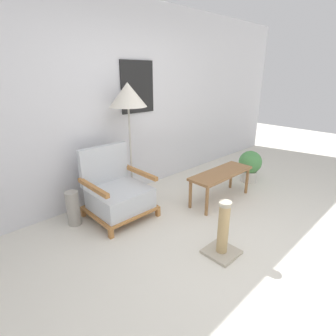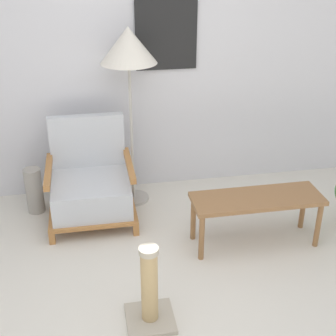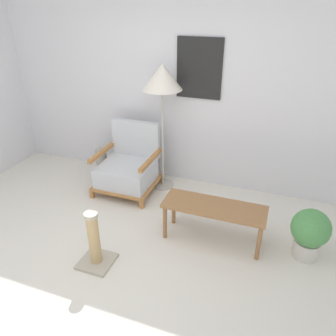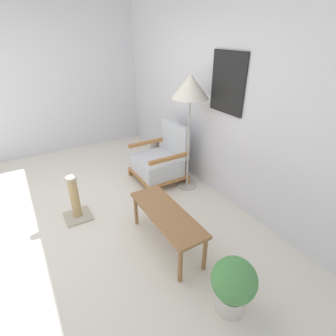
{
  "view_description": "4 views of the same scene",
  "coord_description": "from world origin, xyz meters",
  "px_view_note": "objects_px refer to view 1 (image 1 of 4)",
  "views": [
    {
      "loc": [
        -2.06,
        -1.0,
        1.74
      ],
      "look_at": [
        0.2,
        1.36,
        0.55
      ],
      "focal_mm": 28.0,
      "sensor_mm": 36.0,
      "label": 1
    },
    {
      "loc": [
        -0.43,
        -2.09,
        2.29
      ],
      "look_at": [
        0.2,
        1.36,
        0.55
      ],
      "focal_mm": 50.0,
      "sensor_mm": 36.0,
      "label": 2
    },
    {
      "loc": [
        1.36,
        -1.8,
        2.31
      ],
      "look_at": [
        0.2,
        1.36,
        0.55
      ],
      "focal_mm": 35.0,
      "sensor_mm": 36.0,
      "label": 3
    },
    {
      "loc": [
        2.74,
        -0.15,
        2.11
      ],
      "look_at": [
        0.2,
        1.36,
        0.55
      ],
      "focal_mm": 28.0,
      "sensor_mm": 36.0,
      "label": 4
    }
  ],
  "objects_px": {
    "potted_plant": "(250,165)",
    "scratching_post": "(223,235)",
    "coffee_table": "(221,176)",
    "armchair": "(117,193)",
    "floor_lamp": "(128,99)",
    "vase": "(73,208)"
  },
  "relations": [
    {
      "from": "floor_lamp",
      "to": "armchair",
      "type": "bearing_deg",
      "value": -149.52
    },
    {
      "from": "vase",
      "to": "coffee_table",
      "type": "bearing_deg",
      "value": -24.72
    },
    {
      "from": "potted_plant",
      "to": "vase",
      "type": "bearing_deg",
      "value": 164.55
    },
    {
      "from": "coffee_table",
      "to": "potted_plant",
      "type": "height_order",
      "value": "potted_plant"
    },
    {
      "from": "armchair",
      "to": "potted_plant",
      "type": "relative_size",
      "value": 1.65
    },
    {
      "from": "coffee_table",
      "to": "vase",
      "type": "bearing_deg",
      "value": 155.28
    },
    {
      "from": "armchair",
      "to": "vase",
      "type": "relative_size",
      "value": 2.03
    },
    {
      "from": "floor_lamp",
      "to": "vase",
      "type": "bearing_deg",
      "value": -176.72
    },
    {
      "from": "vase",
      "to": "scratching_post",
      "type": "height_order",
      "value": "scratching_post"
    },
    {
      "from": "potted_plant",
      "to": "armchair",
      "type": "bearing_deg",
      "value": 165.57
    },
    {
      "from": "potted_plant",
      "to": "coffee_table",
      "type": "bearing_deg",
      "value": -175.35
    },
    {
      "from": "floor_lamp",
      "to": "vase",
      "type": "height_order",
      "value": "floor_lamp"
    },
    {
      "from": "coffee_table",
      "to": "potted_plant",
      "type": "distance_m",
      "value": 0.94
    },
    {
      "from": "floor_lamp",
      "to": "scratching_post",
      "type": "distance_m",
      "value": 2.02
    },
    {
      "from": "potted_plant",
      "to": "scratching_post",
      "type": "distance_m",
      "value": 2.08
    },
    {
      "from": "potted_plant",
      "to": "scratching_post",
      "type": "bearing_deg",
      "value": -157.14
    },
    {
      "from": "armchair",
      "to": "potted_plant",
      "type": "bearing_deg",
      "value": -14.43
    },
    {
      "from": "potted_plant",
      "to": "scratching_post",
      "type": "height_order",
      "value": "scratching_post"
    },
    {
      "from": "coffee_table",
      "to": "scratching_post",
      "type": "height_order",
      "value": "scratching_post"
    },
    {
      "from": "armchair",
      "to": "scratching_post",
      "type": "xyz_separation_m",
      "value": [
        0.32,
        -1.38,
        -0.09
      ]
    },
    {
      "from": "scratching_post",
      "to": "vase",
      "type": "bearing_deg",
      "value": 118.06
    },
    {
      "from": "vase",
      "to": "potted_plant",
      "type": "xyz_separation_m",
      "value": [
        2.75,
        -0.76,
        0.08
      ]
    }
  ]
}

